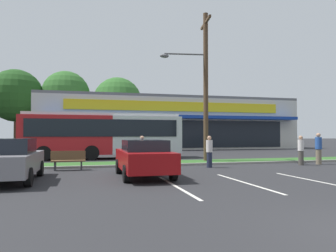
{
  "coord_description": "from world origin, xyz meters",
  "views": [
    {
      "loc": [
        -5.15,
        -4.22,
        1.72
      ],
      "look_at": [
        0.68,
        18.1,
        2.36
      ],
      "focal_mm": 33.98,
      "sensor_mm": 36.0,
      "label": 1
    }
  ],
  "objects_px": {
    "pedestrian_near_bench": "(319,149)",
    "city_bus": "(103,134)",
    "utility_pole": "(203,82)",
    "car_1": "(144,158)",
    "bus_stop_bench": "(68,160)",
    "car_3": "(9,160)",
    "pedestrian_by_pole": "(209,152)",
    "pedestrian_far": "(301,150)",
    "car_2": "(128,144)",
    "pedestrian_mid": "(142,151)"
  },
  "relations": [
    {
      "from": "bus_stop_bench",
      "to": "pedestrian_mid",
      "type": "bearing_deg",
      "value": -170.36
    },
    {
      "from": "utility_pole",
      "to": "pedestrian_near_bench",
      "type": "xyz_separation_m",
      "value": [
        6.04,
        -2.84,
        -4.1
      ]
    },
    {
      "from": "utility_pole",
      "to": "pedestrian_mid",
      "type": "bearing_deg",
      "value": -156.33
    },
    {
      "from": "pedestrian_near_bench",
      "to": "pedestrian_far",
      "type": "relative_size",
      "value": 1.09
    },
    {
      "from": "pedestrian_by_pole",
      "to": "pedestrian_far",
      "type": "relative_size",
      "value": 0.99
    },
    {
      "from": "bus_stop_bench",
      "to": "car_1",
      "type": "xyz_separation_m",
      "value": [
        3.1,
        -3.28,
        0.28
      ]
    },
    {
      "from": "bus_stop_bench",
      "to": "car_3",
      "type": "bearing_deg",
      "value": 60.45
    },
    {
      "from": "car_1",
      "to": "pedestrian_near_bench",
      "type": "distance_m",
      "value": 11.22
    },
    {
      "from": "car_1",
      "to": "car_3",
      "type": "bearing_deg",
      "value": 90.91
    },
    {
      "from": "car_1",
      "to": "car_2",
      "type": "xyz_separation_m",
      "value": [
        1.58,
        17.08,
        0.03
      ]
    },
    {
      "from": "utility_pole",
      "to": "car_1",
      "type": "distance_m",
      "value": 8.6
    },
    {
      "from": "pedestrian_near_bench",
      "to": "pedestrian_by_pole",
      "type": "xyz_separation_m",
      "value": [
        -6.85,
        -0.1,
        -0.08
      ]
    },
    {
      "from": "car_3",
      "to": "pedestrian_by_pole",
      "type": "height_order",
      "value": "pedestrian_by_pole"
    },
    {
      "from": "utility_pole",
      "to": "pedestrian_mid",
      "type": "relative_size",
      "value": 5.61
    },
    {
      "from": "utility_pole",
      "to": "pedestrian_near_bench",
      "type": "bearing_deg",
      "value": -25.17
    },
    {
      "from": "bus_stop_bench",
      "to": "car_3",
      "type": "xyz_separation_m",
      "value": [
        -1.9,
        -3.36,
        0.3
      ]
    },
    {
      "from": "pedestrian_by_pole",
      "to": "pedestrian_mid",
      "type": "height_order",
      "value": "pedestrian_mid"
    },
    {
      "from": "car_1",
      "to": "car_2",
      "type": "bearing_deg",
      "value": -5.28
    },
    {
      "from": "utility_pole",
      "to": "bus_stop_bench",
      "type": "distance_m",
      "value": 9.42
    },
    {
      "from": "city_bus",
      "to": "pedestrian_near_bench",
      "type": "height_order",
      "value": "city_bus"
    },
    {
      "from": "utility_pole",
      "to": "car_2",
      "type": "relative_size",
      "value": 2.04
    },
    {
      "from": "car_3",
      "to": "pedestrian_near_bench",
      "type": "height_order",
      "value": "pedestrian_near_bench"
    },
    {
      "from": "car_1",
      "to": "pedestrian_far",
      "type": "height_order",
      "value": "pedestrian_far"
    },
    {
      "from": "car_3",
      "to": "utility_pole",
      "type": "bearing_deg",
      "value": -59.27
    },
    {
      "from": "car_1",
      "to": "city_bus",
      "type": "bearing_deg",
      "value": 5.66
    },
    {
      "from": "utility_pole",
      "to": "car_1",
      "type": "xyz_separation_m",
      "value": [
        -4.8,
        -5.75,
        -4.24
      ]
    },
    {
      "from": "utility_pole",
      "to": "car_3",
      "type": "relative_size",
      "value": 2.07
    },
    {
      "from": "car_2",
      "to": "pedestrian_by_pole",
      "type": "xyz_separation_m",
      "value": [
        2.42,
        -14.27,
        0.03
      ]
    },
    {
      "from": "bus_stop_bench",
      "to": "pedestrian_mid",
      "type": "xyz_separation_m",
      "value": [
        3.71,
        0.63,
        0.33
      ]
    },
    {
      "from": "car_2",
      "to": "car_3",
      "type": "bearing_deg",
      "value": -110.98
    },
    {
      "from": "car_2",
      "to": "pedestrian_near_bench",
      "type": "height_order",
      "value": "pedestrian_near_bench"
    },
    {
      "from": "bus_stop_bench",
      "to": "pedestrian_near_bench",
      "type": "bearing_deg",
      "value": 178.47
    },
    {
      "from": "bus_stop_bench",
      "to": "car_1",
      "type": "height_order",
      "value": "car_1"
    },
    {
      "from": "pedestrian_by_pole",
      "to": "pedestrian_mid",
      "type": "xyz_separation_m",
      "value": [
        -3.38,
        1.1,
        0.0
      ]
    },
    {
      "from": "car_1",
      "to": "pedestrian_by_pole",
      "type": "height_order",
      "value": "pedestrian_by_pole"
    },
    {
      "from": "car_1",
      "to": "pedestrian_by_pole",
      "type": "distance_m",
      "value": 4.88
    },
    {
      "from": "car_2",
      "to": "pedestrian_near_bench",
      "type": "xyz_separation_m",
      "value": [
        9.26,
        -14.17,
        0.11
      ]
    },
    {
      "from": "utility_pole",
      "to": "bus_stop_bench",
      "type": "xyz_separation_m",
      "value": [
        -7.9,
        -2.47,
        -4.51
      ]
    },
    {
      "from": "utility_pole",
      "to": "city_bus",
      "type": "bearing_deg",
      "value": 140.68
    },
    {
      "from": "city_bus",
      "to": "car_2",
      "type": "distance_m",
      "value": 7.12
    },
    {
      "from": "car_1",
      "to": "pedestrian_by_pole",
      "type": "xyz_separation_m",
      "value": [
        3.99,
        2.81,
        0.05
      ]
    },
    {
      "from": "car_1",
      "to": "car_3",
      "type": "relative_size",
      "value": 0.97
    },
    {
      "from": "pedestrian_near_bench",
      "to": "pedestrian_mid",
      "type": "xyz_separation_m",
      "value": [
        -10.22,
        1.0,
        -0.08
      ]
    },
    {
      "from": "pedestrian_near_bench",
      "to": "pedestrian_far",
      "type": "xyz_separation_m",
      "value": [
        -1.32,
        -0.16,
        -0.08
      ]
    },
    {
      "from": "utility_pole",
      "to": "pedestrian_near_bench",
      "type": "distance_m",
      "value": 7.83
    },
    {
      "from": "car_3",
      "to": "pedestrian_mid",
      "type": "xyz_separation_m",
      "value": [
        5.62,
        3.99,
        0.04
      ]
    },
    {
      "from": "utility_pole",
      "to": "bus_stop_bench",
      "type": "bearing_deg",
      "value": -162.66
    },
    {
      "from": "pedestrian_near_bench",
      "to": "pedestrian_far",
      "type": "height_order",
      "value": "pedestrian_near_bench"
    },
    {
      "from": "pedestrian_near_bench",
      "to": "city_bus",
      "type": "bearing_deg",
      "value": -36.07
    },
    {
      "from": "pedestrian_near_bench",
      "to": "pedestrian_by_pole",
      "type": "distance_m",
      "value": 6.85
    }
  ]
}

